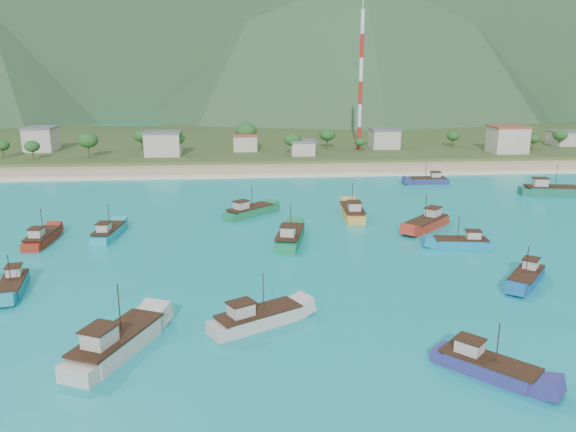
{
  "coord_description": "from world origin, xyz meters",
  "views": [
    {
      "loc": [
        -0.58,
        -73.47,
        27.11
      ],
      "look_at": [
        6.6,
        18.0,
        3.0
      ],
      "focal_mm": 35.0,
      "sensor_mm": 36.0,
      "label": 1
    }
  ],
  "objects": [
    {
      "name": "ground",
      "position": [
        0.0,
        0.0,
        0.0
      ],
      "size": [
        600.0,
        600.0,
        0.0
      ],
      "primitive_type": "plane",
      "color": "#0D8098",
      "rests_on": "ground"
    },
    {
      "name": "land",
      "position": [
        0.0,
        140.0,
        0.0
      ],
      "size": [
        400.0,
        110.0,
        2.4
      ],
      "primitive_type": "cube",
      "color": "#385123",
      "rests_on": "ground"
    },
    {
      "name": "radio_tower",
      "position": [
        36.95,
        108.0,
        23.29
      ],
      "size": [
        1.2,
        1.2,
        43.37
      ],
      "color": "red",
      "rests_on": "ground"
    },
    {
      "name": "boat_24",
      "position": [
        0.1,
        30.14,
        0.76
      ],
      "size": [
        10.03,
        9.61,
        6.34
      ],
      "rotation": [
        0.0,
        0.0,
        5.46
      ],
      "color": "#197448",
      "rests_on": "ground"
    },
    {
      "name": "boat_1",
      "position": [
        35.93,
        -7.25,
        0.62
      ],
      "size": [
        8.17,
        9.02,
        5.57
      ],
      "rotation": [
        0.0,
        0.0,
        2.45
      ],
      "color": "#135599",
      "rests_on": "ground"
    },
    {
      "name": "village",
      "position": [
        11.86,
        103.54,
        4.79
      ],
      "size": [
        215.44,
        24.84,
        7.83
      ],
      "color": "beige",
      "rests_on": "ground"
    },
    {
      "name": "boat_17",
      "position": [
        33.21,
        8.18,
        0.58
      ],
      "size": [
        9.37,
        3.89,
        5.37
      ],
      "rotation": [
        0.0,
        0.0,
        1.43
      ],
      "color": "#147DA8",
      "rests_on": "ground"
    },
    {
      "name": "vegetation",
      "position": [
        -15.89,
        102.4,
        5.22
      ],
      "size": [
        277.98,
        25.79,
        9.07
      ],
      "color": "#235623",
      "rests_on": "ground"
    },
    {
      "name": "beach",
      "position": [
        0.0,
        79.0,
        0.0
      ],
      "size": [
        400.0,
        18.0,
        1.2
      ],
      "primitive_type": "cube",
      "color": "beige",
      "rests_on": "ground"
    },
    {
      "name": "boat_18",
      "position": [
        21.17,
        -28.96,
        0.66
      ],
      "size": [
        8.91,
        8.99,
        5.77
      ],
      "rotation": [
        0.0,
        0.0,
        3.92
      ],
      "color": "navy",
      "rests_on": "ground"
    },
    {
      "name": "surf_line",
      "position": [
        0.0,
        69.5,
        0.0
      ],
      "size": [
        400.0,
        2.5,
        0.08
      ],
      "primitive_type": "cube",
      "color": "white",
      "rests_on": "ground"
    },
    {
      "name": "boat_21",
      "position": [
        66.74,
        42.95,
        0.96
      ],
      "size": [
        12.99,
        5.67,
        7.42
      ],
      "rotation": [
        0.0,
        0.0,
        4.55
      ],
      "color": "#19644E",
      "rests_on": "ground"
    },
    {
      "name": "boat_13",
      "position": [
        31.18,
        19.11,
        0.8
      ],
      "size": [
        10.19,
        10.23,
        6.58
      ],
      "rotation": [
        0.0,
        0.0,
        2.36
      ],
      "color": "#AB2F1E",
      "rests_on": "ground"
    },
    {
      "name": "boat_22",
      "position": [
        -23.36,
        17.95,
        0.67
      ],
      "size": [
        3.98,
        10.2,
        5.88
      ],
      "rotation": [
        0.0,
        0.0,
        6.18
      ],
      "color": "#1FA4B9",
      "rests_on": "ground"
    },
    {
      "name": "boat_10",
      "position": [
        -13.5,
        -22.38,
        0.95
      ],
      "size": [
        8.34,
        12.89,
        7.36
      ],
      "rotation": [
        0.0,
        0.0,
        5.87
      ],
      "color": "beige",
      "rests_on": "ground"
    },
    {
      "name": "boat_7",
      "position": [
        44.11,
        58.01,
        0.63
      ],
      "size": [
        9.54,
        2.89,
        5.62
      ],
      "rotation": [
        0.0,
        0.0,
        1.58
      ],
      "color": "navy",
      "rests_on": "ground"
    },
    {
      "name": "boat_4",
      "position": [
        0.44,
        -17.29,
        0.75
      ],
      "size": [
        10.79,
        8.05,
        6.29
      ],
      "rotation": [
        0.0,
        0.0,
        5.24
      ],
      "color": "beige",
      "rests_on": "ground"
    },
    {
      "name": "boat_23",
      "position": [
        19.57,
        27.64,
        0.85
      ],
      "size": [
        3.98,
        11.71,
        6.83
      ],
      "rotation": [
        0.0,
        0.0,
        6.23
      ],
      "color": "gold",
      "rests_on": "ground"
    },
    {
      "name": "boat_19",
      "position": [
        6.47,
        12.36,
        0.86
      ],
      "size": [
        5.83,
        12.11,
        6.88
      ],
      "rotation": [
        0.0,
        0.0,
        6.07
      ],
      "color": "#137A4B",
      "rests_on": "ground"
    },
    {
      "name": "boat_25",
      "position": [
        -33.3,
        15.56,
        0.68
      ],
      "size": [
        3.18,
        10.03,
        5.89
      ],
      "rotation": [
        0.0,
        0.0,
        6.26
      ],
      "color": "maroon",
      "rests_on": "ground"
    },
    {
      "name": "boat_20",
      "position": [
        -30.06,
        -4.79,
        0.58
      ],
      "size": [
        4.39,
        9.45,
        5.38
      ],
      "rotation": [
        0.0,
        0.0,
        3.34
      ],
      "color": "teal",
      "rests_on": "ground"
    }
  ]
}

